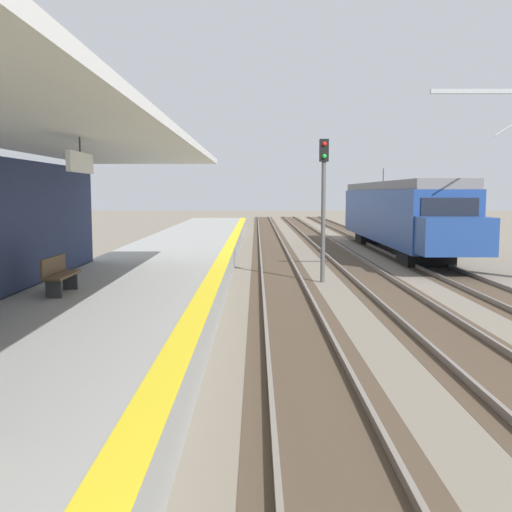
% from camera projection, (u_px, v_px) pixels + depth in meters
% --- Properties ---
extents(station_platform, '(5.00, 80.00, 0.91)m').
position_uv_depth(station_platform, '(136.00, 295.00, 16.55)').
color(station_platform, '#999993').
rests_on(station_platform, ground).
extents(track_pair_nearest_platform, '(2.34, 120.00, 0.16)m').
position_uv_depth(track_pair_nearest_platform, '(286.00, 286.00, 20.55)').
color(track_pair_nearest_platform, '#4C3D2D').
rests_on(track_pair_nearest_platform, ground).
extents(track_pair_middle, '(2.34, 120.00, 0.16)m').
position_uv_depth(track_pair_middle, '(384.00, 286.00, 20.53)').
color(track_pair_middle, '#4C3D2D').
rests_on(track_pair_middle, ground).
extents(track_pair_far_side, '(2.34, 120.00, 0.16)m').
position_uv_depth(track_pair_far_side, '(482.00, 286.00, 20.52)').
color(track_pair_far_side, '#4C3D2D').
rests_on(track_pair_far_side, ground).
extents(approaching_train, '(2.93, 19.60, 4.76)m').
position_uv_depth(approaching_train, '(401.00, 213.00, 32.30)').
color(approaching_train, navy).
rests_on(approaching_train, ground).
extents(rail_signal_post, '(0.32, 0.34, 5.20)m').
position_uv_depth(rail_signal_post, '(326.00, 195.00, 21.46)').
color(rail_signal_post, '#4C4C4C').
rests_on(rail_signal_post, ground).
extents(platform_bench, '(0.45, 1.60, 0.88)m').
position_uv_depth(platform_bench, '(62.00, 274.00, 14.04)').
color(platform_bench, brown).
rests_on(platform_bench, station_platform).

